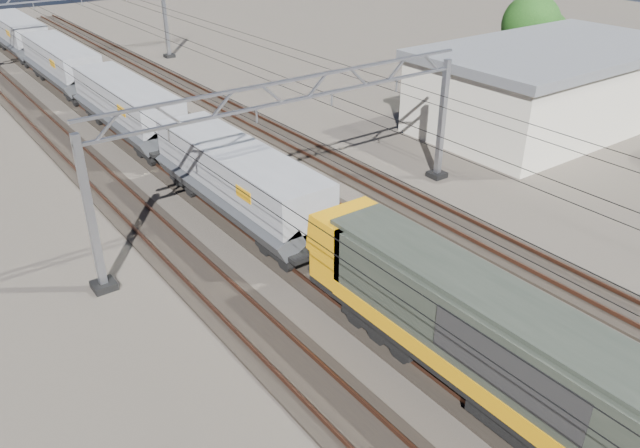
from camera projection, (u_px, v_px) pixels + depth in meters
ground at (349, 258)px, 27.34m from camera, size 160.00×160.00×0.00m
track_outer_west at (229, 304)px, 24.18m from camera, size 2.60×140.00×0.30m
track_loco at (312, 271)px, 26.27m from camera, size 2.60×140.00×0.30m
track_inner_east at (384, 243)px, 28.36m from camera, size 2.60×140.00×0.30m
track_outer_east at (445, 219)px, 30.44m from camera, size 2.60×140.00×0.30m
catenary_gantry_mid at (296, 148)px, 28.36m from camera, size 19.90×0.90×7.11m
catenary_gantry_far at (62, 27)px, 54.00m from camera, size 19.90×0.90×7.11m
overhead_wires at (249, 88)px, 30.34m from camera, size 12.03×140.00×0.53m
locomotive at (563, 387)px, 16.89m from camera, size 2.76×21.10×3.62m
hopper_wagon_lead at (238, 178)px, 29.53m from camera, size 3.38×13.00×3.25m
hopper_wagon_mid at (127, 105)px, 39.65m from camera, size 3.38×13.00×3.25m
hopper_wagon_third at (62, 62)px, 49.76m from camera, size 3.38×13.00×3.25m
hopper_wagon_fourth at (18, 34)px, 59.87m from camera, size 3.38×13.00×3.25m
industrial_shed at (550, 86)px, 41.82m from camera, size 18.60×10.60×5.40m
tree_far at (535, 27)px, 50.87m from camera, size 5.26×4.86×7.10m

